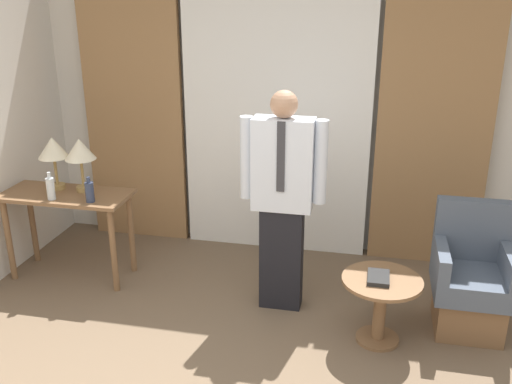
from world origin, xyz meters
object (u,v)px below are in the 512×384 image
object	(u,v)px
desk	(67,209)
person	(283,195)
bottle_by_lamp	(90,192)
armchair	(470,283)
side_table	(381,299)
table_lamp_right	(80,152)
table_lamp_left	(53,150)
book	(378,278)
bottle_near_edge	(51,188)

from	to	relation	value
desk	person	world-z (taller)	person
bottle_by_lamp	armchair	size ratio (longest dim) A/B	0.22
armchair	side_table	xyz separation A→B (m)	(-0.62, -0.32, -0.02)
armchair	side_table	world-z (taller)	armchair
table_lamp_right	armchair	bearing A→B (deg)	-3.79
desk	bottle_by_lamp	xyz separation A→B (m)	(0.29, -0.13, 0.22)
table_lamp_left	table_lamp_right	xyz separation A→B (m)	(0.24, 0.00, 0.00)
bottle_by_lamp	side_table	world-z (taller)	bottle_by_lamp
side_table	book	size ratio (longest dim) A/B	2.51
desk	side_table	distance (m)	2.60
table_lamp_right	armchair	distance (m)	3.15
armchair	desk	bearing A→B (deg)	177.95
table_lamp_right	person	world-z (taller)	person
person	armchair	world-z (taller)	person
bottle_by_lamp	book	bearing A→B (deg)	-7.94
bottle_by_lamp	side_table	bearing A→B (deg)	-7.52
armchair	table_lamp_right	bearing A→B (deg)	176.21
armchair	book	world-z (taller)	armchair
bottle_by_lamp	book	xyz separation A→B (m)	(2.23, -0.31, -0.33)
bottle_near_edge	table_lamp_left	bearing A→B (deg)	109.58
table_lamp_left	desk	bearing A→B (deg)	-36.81
table_lamp_left	bottle_near_edge	distance (m)	0.35
bottle_near_edge	person	distance (m)	1.85
side_table	table_lamp_left	bearing A→B (deg)	168.98
bottle_near_edge	side_table	world-z (taller)	bottle_near_edge
bottle_near_edge	armchair	xyz separation A→B (m)	(3.21, 0.03, -0.49)
bottle_near_edge	person	bearing A→B (deg)	1.27
table_lamp_left	table_lamp_right	size ratio (longest dim) A/B	1.00
bottle_near_edge	bottle_by_lamp	size ratio (longest dim) A/B	1.10
armchair	book	size ratio (longest dim) A/B	4.20
table_lamp_right	bottle_by_lamp	size ratio (longest dim) A/B	2.16
table_lamp_right	person	bearing A→B (deg)	-6.55
armchair	book	xyz separation A→B (m)	(-0.65, -0.33, 0.15)
table_lamp_right	book	size ratio (longest dim) A/B	2.03
desk	armchair	xyz separation A→B (m)	(3.17, -0.11, -0.26)
table_lamp_left	bottle_near_edge	xyz separation A→B (m)	(0.08, -0.23, -0.24)
person	side_table	size ratio (longest dim) A/B	3.07
person	desk	bearing A→B (deg)	176.68
side_table	book	bearing A→B (deg)	-154.25
table_lamp_right	bottle_by_lamp	xyz separation A→B (m)	(0.17, -0.22, -0.25)
table_lamp_right	book	distance (m)	2.53
table_lamp_left	side_table	size ratio (longest dim) A/B	0.81
bottle_by_lamp	desk	bearing A→B (deg)	155.51
bottle_by_lamp	bottle_near_edge	bearing A→B (deg)	-177.69
bottle_by_lamp	table_lamp_right	bearing A→B (deg)	127.77
bottle_near_edge	side_table	distance (m)	2.65
table_lamp_left	table_lamp_right	bearing A→B (deg)	0.00
bottle_near_edge	bottle_by_lamp	xyz separation A→B (m)	(0.33, 0.01, -0.01)
bottle_near_edge	table_lamp_right	bearing A→B (deg)	56.62
bottle_by_lamp	side_table	distance (m)	2.34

